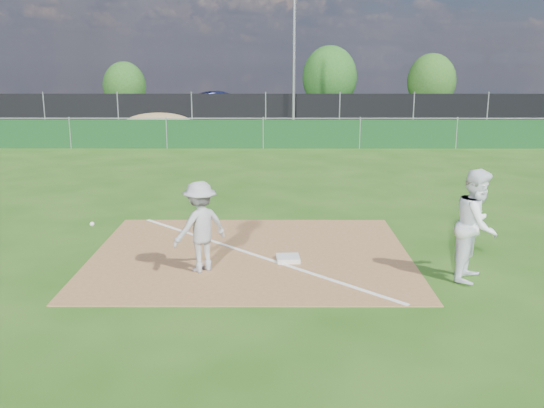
{
  "coord_description": "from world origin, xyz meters",
  "views": [
    {
      "loc": [
        0.43,
        -10.01,
        3.66
      ],
      "look_at": [
        0.4,
        1.0,
        1.0
      ],
      "focal_mm": 40.0,
      "sensor_mm": 36.0,
      "label": 1
    }
  ],
  "objects_px": {
    "tree_right": "(432,81)",
    "first_base": "(288,258)",
    "tree_mid": "(330,77)",
    "car_mid": "(224,105)",
    "runner": "(477,225)",
    "play_at_first": "(200,227)",
    "tree_left": "(124,86)",
    "light_pole": "(294,51)",
    "car_left": "(140,107)",
    "car_right": "(351,109)"
  },
  "relations": [
    {
      "from": "light_pole",
      "to": "runner",
      "type": "distance_m",
      "value": 23.3
    },
    {
      "from": "first_base",
      "to": "tree_mid",
      "type": "bearing_deg",
      "value": 83.62
    },
    {
      "from": "runner",
      "to": "tree_mid",
      "type": "relative_size",
      "value": 0.42
    },
    {
      "from": "first_base",
      "to": "runner",
      "type": "relative_size",
      "value": 0.22
    },
    {
      "from": "car_left",
      "to": "car_mid",
      "type": "relative_size",
      "value": 0.88
    },
    {
      "from": "light_pole",
      "to": "tree_left",
      "type": "relative_size",
      "value": 2.32
    },
    {
      "from": "runner",
      "to": "car_left",
      "type": "relative_size",
      "value": 0.43
    },
    {
      "from": "tree_right",
      "to": "runner",
      "type": "bearing_deg",
      "value": -102.92
    },
    {
      "from": "first_base",
      "to": "car_left",
      "type": "bearing_deg",
      "value": 107.57
    },
    {
      "from": "light_pole",
      "to": "car_right",
      "type": "xyz_separation_m",
      "value": [
        3.65,
        4.48,
        -3.34
      ]
    },
    {
      "from": "tree_left",
      "to": "tree_mid",
      "type": "bearing_deg",
      "value": 5.09
    },
    {
      "from": "tree_mid",
      "to": "car_left",
      "type": "bearing_deg",
      "value": -151.87
    },
    {
      "from": "play_at_first",
      "to": "tree_right",
      "type": "bearing_deg",
      "value": 69.66
    },
    {
      "from": "car_mid",
      "to": "car_right",
      "type": "distance_m",
      "value": 7.78
    },
    {
      "from": "play_at_first",
      "to": "runner",
      "type": "relative_size",
      "value": 1.31
    },
    {
      "from": "tree_mid",
      "to": "car_right",
      "type": "bearing_deg",
      "value": -82.91
    },
    {
      "from": "first_base",
      "to": "car_mid",
      "type": "bearing_deg",
      "value": 96.99
    },
    {
      "from": "car_right",
      "to": "tree_mid",
      "type": "height_order",
      "value": "tree_mid"
    },
    {
      "from": "car_left",
      "to": "tree_left",
      "type": "relative_size",
      "value": 1.29
    },
    {
      "from": "light_pole",
      "to": "tree_right",
      "type": "bearing_deg",
      "value": 47.32
    },
    {
      "from": "car_right",
      "to": "tree_right",
      "type": "height_order",
      "value": "tree_right"
    },
    {
      "from": "play_at_first",
      "to": "tree_mid",
      "type": "height_order",
      "value": "tree_mid"
    },
    {
      "from": "play_at_first",
      "to": "tree_left",
      "type": "distance_m",
      "value": 33.34
    },
    {
      "from": "car_right",
      "to": "tree_left",
      "type": "height_order",
      "value": "tree_left"
    },
    {
      "from": "play_at_first",
      "to": "tree_mid",
      "type": "relative_size",
      "value": 0.55
    },
    {
      "from": "car_mid",
      "to": "tree_right",
      "type": "height_order",
      "value": "tree_right"
    },
    {
      "from": "car_mid",
      "to": "car_right",
      "type": "bearing_deg",
      "value": -106.78
    },
    {
      "from": "first_base",
      "to": "tree_left",
      "type": "relative_size",
      "value": 0.12
    },
    {
      "from": "tree_right",
      "to": "play_at_first",
      "type": "bearing_deg",
      "value": -110.34
    },
    {
      "from": "first_base",
      "to": "car_mid",
      "type": "height_order",
      "value": "car_mid"
    },
    {
      "from": "car_mid",
      "to": "tree_right",
      "type": "xyz_separation_m",
      "value": [
        14.22,
        6.03,
        1.23
      ]
    },
    {
      "from": "tree_left",
      "to": "tree_mid",
      "type": "relative_size",
      "value": 0.76
    },
    {
      "from": "play_at_first",
      "to": "runner",
      "type": "xyz_separation_m",
      "value": [
        4.66,
        -0.36,
        0.13
      ]
    },
    {
      "from": "car_mid",
      "to": "tree_left",
      "type": "distance_m",
      "value": 8.56
    },
    {
      "from": "light_pole",
      "to": "runner",
      "type": "height_order",
      "value": "light_pole"
    },
    {
      "from": "light_pole",
      "to": "tree_mid",
      "type": "xyz_separation_m",
      "value": [
        2.87,
        10.74,
        -1.66
      ]
    },
    {
      "from": "light_pole",
      "to": "tree_right",
      "type": "height_order",
      "value": "light_pole"
    },
    {
      "from": "first_base",
      "to": "runner",
      "type": "height_order",
      "value": "runner"
    },
    {
      "from": "tree_right",
      "to": "first_base",
      "type": "bearing_deg",
      "value": -108.26
    },
    {
      "from": "car_left",
      "to": "tree_right",
      "type": "relative_size",
      "value": 1.11
    },
    {
      "from": "play_at_first",
      "to": "tree_mid",
      "type": "xyz_separation_m",
      "value": [
        5.21,
        33.36,
        1.52
      ]
    },
    {
      "from": "light_pole",
      "to": "tree_right",
      "type": "distance_m",
      "value": 15.04
    },
    {
      "from": "car_right",
      "to": "play_at_first",
      "type": "bearing_deg",
      "value": 162.3
    },
    {
      "from": "first_base",
      "to": "tree_left",
      "type": "distance_m",
      "value": 33.32
    },
    {
      "from": "runner",
      "to": "tree_left",
      "type": "bearing_deg",
      "value": 52.27
    },
    {
      "from": "car_mid",
      "to": "first_base",
      "type": "bearing_deg",
      "value": 173.52
    },
    {
      "from": "play_at_first",
      "to": "car_mid",
      "type": "distance_m",
      "value": 27.61
    },
    {
      "from": "play_at_first",
      "to": "tree_left",
      "type": "xyz_separation_m",
      "value": [
        -8.97,
        32.09,
        0.96
      ]
    },
    {
      "from": "first_base",
      "to": "car_right",
      "type": "height_order",
      "value": "car_right"
    },
    {
      "from": "first_base",
      "to": "tree_mid",
      "type": "height_order",
      "value": "tree_mid"
    }
  ]
}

